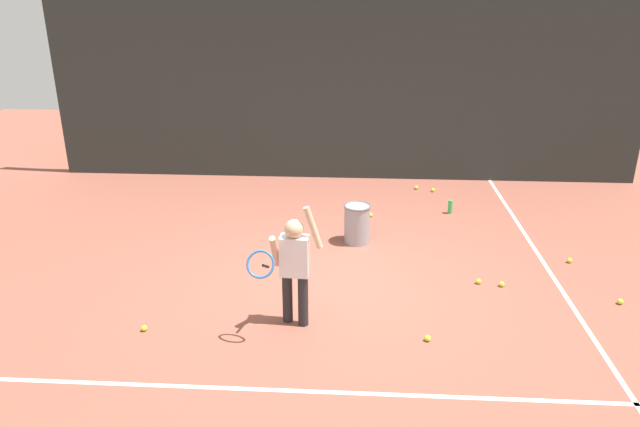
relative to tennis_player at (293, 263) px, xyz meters
name	(u,v)px	position (x,y,z in m)	size (l,w,h in m)	color
ground_plane	(335,281)	(0.41, 1.01, -0.73)	(20.00, 20.00, 0.00)	brown
court_line_baseline	(327,392)	(0.41, -1.14, -0.72)	(9.00, 0.05, 0.00)	white
court_line_sideline	(537,252)	(3.14, 2.01, -0.72)	(0.05, 9.00, 0.00)	white
back_fence_windscreen	(345,71)	(0.41, 5.18, 1.25)	(10.65, 0.08, 3.95)	#282D2B
fence_post_0	(63,64)	(-4.77, 5.24, 1.32)	(0.09, 0.09, 4.10)	slate
fence_post_1	(345,67)	(0.41, 5.24, 1.32)	(0.09, 0.09, 4.10)	slate
tennis_player	(293,263)	(0.00, 0.00, 0.00)	(0.74, 0.57, 1.35)	#232326
ball_hopper	(357,223)	(0.67, 2.19, -0.44)	(0.38, 0.38, 0.56)	gray
water_bottle	(450,207)	(2.15, 3.41, -0.62)	(0.07, 0.07, 0.22)	green
tennis_ball_0	(416,188)	(1.72, 4.56, -0.69)	(0.07, 0.07, 0.07)	#CCE033
tennis_ball_1	(428,338)	(1.41, -0.26, -0.69)	(0.07, 0.07, 0.07)	#CCE033
tennis_ball_2	(569,260)	(3.48, 1.70, -0.69)	(0.07, 0.07, 0.07)	#CCE033
tennis_ball_3	(502,284)	(2.44, 0.98, -0.69)	(0.07, 0.07, 0.07)	#CCE033
tennis_ball_4	(371,215)	(0.88, 3.18, -0.69)	(0.07, 0.07, 0.07)	#CCE033
tennis_ball_5	(620,302)	(3.70, 0.63, -0.69)	(0.07, 0.07, 0.07)	#CCE033
tennis_ball_6	(479,281)	(2.17, 1.03, -0.69)	(0.07, 0.07, 0.07)	#CCE033
tennis_ball_7	(144,328)	(-1.58, -0.25, -0.69)	(0.07, 0.07, 0.07)	#CCE033
tennis_ball_8	(433,190)	(2.01, 4.44, -0.69)	(0.07, 0.07, 0.07)	#CCE033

